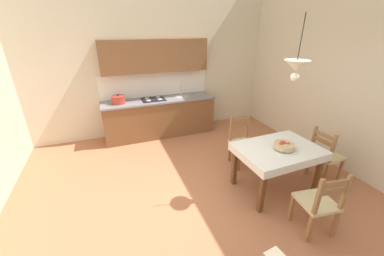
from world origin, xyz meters
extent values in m
cube|color=#B7704C|center=(0.00, 0.00, -0.05)|extent=(6.18, 6.21, 0.10)
cube|color=beige|center=(0.00, 2.86, 2.00)|extent=(6.18, 0.12, 4.00)
cube|color=beige|center=(2.85, 0.00, 2.00)|extent=(0.12, 6.21, 4.00)
cube|color=brown|center=(0.00, 2.49, 0.43)|extent=(2.56, 0.60, 0.86)
cube|color=gray|center=(0.00, 2.48, 0.88)|extent=(2.59, 0.63, 0.04)
cube|color=white|center=(0.00, 2.79, 1.18)|extent=(2.56, 0.01, 0.55)
cube|color=brown|center=(0.00, 2.62, 1.85)|extent=(2.35, 0.34, 0.70)
cube|color=black|center=(0.00, 2.22, 0.04)|extent=(2.52, 0.02, 0.09)
cylinder|color=silver|center=(0.57, 2.49, 0.90)|extent=(0.34, 0.34, 0.02)
cylinder|color=silver|center=(0.57, 2.63, 1.01)|extent=(0.02, 0.02, 0.22)
cube|color=black|center=(-0.13, 2.49, 0.91)|extent=(0.52, 0.42, 0.01)
cylinder|color=silver|center=(-0.26, 2.39, 0.92)|extent=(0.11, 0.11, 0.01)
cylinder|color=silver|center=(0.00, 2.39, 0.92)|extent=(0.11, 0.11, 0.01)
cylinder|color=silver|center=(-0.26, 2.59, 0.92)|extent=(0.11, 0.11, 0.01)
cylinder|color=silver|center=(0.00, 2.59, 0.92)|extent=(0.11, 0.11, 0.01)
cylinder|color=#B2382D|center=(-0.90, 2.47, 0.98)|extent=(0.28, 0.28, 0.15)
cylinder|color=#B2382D|center=(-0.90, 2.47, 1.06)|extent=(0.29, 0.29, 0.02)
sphere|color=black|center=(-0.90, 2.47, 1.08)|extent=(0.04, 0.04, 0.04)
cube|color=brown|center=(1.21, -0.19, 0.74)|extent=(1.20, 0.86, 0.02)
cube|color=brown|center=(0.69, -0.56, 0.36)|extent=(0.07, 0.07, 0.73)
cube|color=brown|center=(1.75, -0.53, 0.36)|extent=(0.07, 0.07, 0.73)
cube|color=brown|center=(0.67, 0.14, 0.36)|extent=(0.07, 0.07, 0.73)
cube|color=brown|center=(1.73, 0.17, 0.36)|extent=(0.07, 0.07, 0.73)
cube|color=white|center=(1.21, -0.19, 0.75)|extent=(1.26, 0.92, 0.00)
cube|color=white|center=(1.23, -0.64, 0.69)|extent=(1.24, 0.04, 0.12)
cube|color=white|center=(1.20, 0.25, 0.69)|extent=(1.24, 0.04, 0.12)
cube|color=white|center=(0.59, -0.21, 0.69)|extent=(0.03, 0.88, 0.12)
cube|color=white|center=(1.83, -0.18, 0.69)|extent=(0.03, 0.88, 0.12)
cube|color=#D1BC89|center=(2.23, -0.25, 0.43)|extent=(0.44, 0.44, 0.04)
cube|color=#996B42|center=(2.40, -0.06, 0.21)|extent=(0.05, 0.05, 0.41)
cube|color=#996B42|center=(2.42, -0.42, 0.21)|extent=(0.05, 0.05, 0.41)
cube|color=#996B42|center=(2.04, -0.08, 0.46)|extent=(0.05, 0.05, 0.93)
cube|color=#996B42|center=(2.06, -0.44, 0.46)|extent=(0.05, 0.05, 0.93)
cube|color=#996B42|center=(2.05, -0.26, 0.84)|extent=(0.04, 0.32, 0.07)
cube|color=#996B42|center=(2.05, -0.26, 0.74)|extent=(0.04, 0.32, 0.07)
cube|color=#D1BC89|center=(1.14, -1.05, 0.43)|extent=(0.47, 0.47, 0.04)
cube|color=#996B42|center=(0.98, -0.84, 0.21)|extent=(0.05, 0.05, 0.41)
cube|color=#996B42|center=(1.34, -0.89, 0.21)|extent=(0.05, 0.05, 0.41)
cube|color=#996B42|center=(0.93, -1.20, 0.46)|extent=(0.05, 0.05, 0.93)
cube|color=#996B42|center=(1.29, -1.25, 0.46)|extent=(0.05, 0.05, 0.93)
cube|color=#996B42|center=(1.11, -1.23, 0.84)|extent=(0.32, 0.07, 0.07)
cube|color=#996B42|center=(1.11, -1.23, 0.74)|extent=(0.32, 0.07, 0.07)
cube|color=#D1BC89|center=(1.14, 0.63, 0.43)|extent=(0.43, 0.43, 0.04)
cube|color=#996B42|center=(1.32, 0.45, 0.21)|extent=(0.04, 0.04, 0.41)
cube|color=#996B42|center=(0.96, 0.45, 0.21)|extent=(0.04, 0.04, 0.41)
cube|color=#996B42|center=(1.32, 0.81, 0.46)|extent=(0.04, 0.04, 0.93)
cube|color=#996B42|center=(0.96, 0.81, 0.46)|extent=(0.04, 0.04, 0.93)
cube|color=#996B42|center=(1.14, 0.81, 0.84)|extent=(0.32, 0.03, 0.07)
cube|color=#996B42|center=(1.14, 0.81, 0.74)|extent=(0.32, 0.03, 0.07)
cylinder|color=tan|center=(1.24, -0.26, 0.77)|extent=(0.17, 0.17, 0.02)
cylinder|color=tan|center=(1.24, -0.26, 0.81)|extent=(0.30, 0.30, 0.07)
sphere|color=red|center=(1.19, -0.25, 0.82)|extent=(0.09, 0.09, 0.09)
sphere|color=red|center=(1.30, -0.28, 0.82)|extent=(0.08, 0.08, 0.08)
sphere|color=red|center=(1.24, -0.23, 0.83)|extent=(0.10, 0.10, 0.10)
cylinder|color=black|center=(1.18, -0.29, 2.31)|extent=(0.01, 0.01, 0.57)
cone|color=silver|center=(1.18, -0.29, 1.99)|extent=(0.32, 0.32, 0.14)
sphere|color=white|center=(1.18, -0.29, 1.85)|extent=(0.11, 0.11, 0.11)
camera|label=1|loc=(-1.13, -2.62, 2.45)|focal=21.67mm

